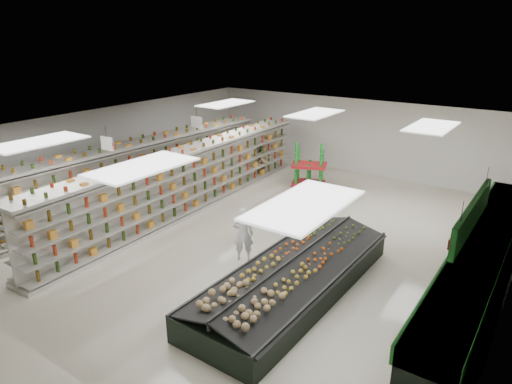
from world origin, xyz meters
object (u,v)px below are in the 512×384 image
Objects in this scene: gondola_center at (189,183)px; produce_island at (293,276)px; soda_endcap at (309,167)px; gondola_left at (126,179)px; shopper_main at (243,234)px; shopper_background at (264,160)px.

produce_island is at bearing -25.89° from gondola_center.
produce_island is 3.69× the size of soda_endcap.
gondola_left is at bearing -156.13° from gondola_center.
gondola_center is 7.48× the size of soda_endcap.
gondola_center is 4.13m from shopper_main.
soda_endcap is 1.07× the size of shopper_background.
produce_island is at bearing 132.05° from shopper_main.
gondola_left is at bearing -38.69° from shopper_main.
shopper_main is (3.68, -1.87, -0.24)m from gondola_center.
shopper_background is (-5.52, 7.04, 0.37)m from produce_island.
shopper_main is at bearing 161.88° from produce_island.
shopper_background is at bearing -179.13° from soda_endcap.
soda_endcap is at bearing -107.01° from shopper_main.
gondola_center is 5.07m from soda_endcap.
produce_island is at bearing -129.94° from shopper_background.
produce_island is 3.96× the size of shopper_background.
shopper_main is (-1.95, 0.64, 0.34)m from produce_island.
produce_island is (5.62, -2.51, -0.58)m from gondola_center.
gondola_center is at bearing -56.82° from shopper_main.
soda_endcap is (-3.41, 7.07, 0.40)m from produce_island.
soda_endcap is (2.21, 4.56, -0.19)m from gondola_center.
gondola_center reaches higher than shopper_background.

